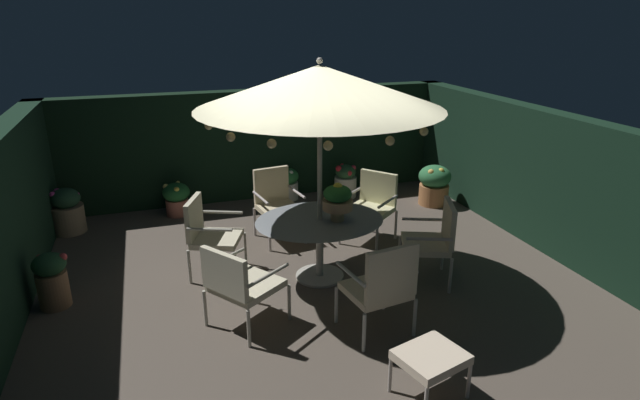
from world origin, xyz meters
TOP-DOWN VIEW (x-y plane):
  - ground_plane at (0.00, 0.00)m, footprint 6.87×6.74m
  - hedge_backdrop_rear at (0.00, 3.22)m, footprint 6.87×0.30m
  - hedge_backdrop_right at (3.28, 0.00)m, footprint 0.30×6.74m
  - patio_dining_table at (0.08, 0.03)m, footprint 1.53×1.28m
  - patio_umbrella at (0.08, 0.03)m, footprint 2.73×2.73m
  - centerpiece_planter at (0.27, -0.08)m, footprint 0.35×0.35m
  - patio_chair_north at (-0.12, 1.36)m, footprint 0.65×0.69m
  - patio_chair_northeast at (-1.16, 0.54)m, footprint 0.76×0.76m
  - patio_chair_east at (-1.02, -0.75)m, footprint 0.88×0.88m
  - patio_chair_southeast at (0.28, -1.31)m, footprint 0.69×0.67m
  - patio_chair_south at (1.33, -0.48)m, footprint 0.75×0.78m
  - patio_chair_southwest at (1.13, 0.87)m, footprint 0.86×0.85m
  - ottoman_footrest at (0.30, -2.24)m, footprint 0.63×0.58m
  - potted_plant_back_center at (1.43, 2.68)m, footprint 0.38×0.38m
  - potted_plant_left_near at (0.44, 2.89)m, footprint 0.40×0.40m
  - potted_plant_back_right at (-2.96, 2.49)m, footprint 0.46×0.46m
  - potted_plant_right_near at (-1.41, 2.70)m, footprint 0.42×0.42m
  - potted_plant_right_far at (2.70, 1.87)m, footprint 0.53×0.53m
  - potted_plant_front_corner at (-2.88, 0.30)m, footprint 0.36×0.35m

SIDE VIEW (x-z plane):
  - ground_plane at x=0.00m, z-range -0.02..0.00m
  - potted_plant_back_center at x=1.43m, z-range 0.00..0.57m
  - potted_plant_left_near at x=0.44m, z-range 0.02..0.56m
  - potted_plant_right_near at x=-1.41m, z-range 0.03..0.55m
  - potted_plant_back_right at x=-2.96m, z-range -0.01..0.66m
  - potted_plant_front_corner at x=-2.88m, z-range 0.02..0.65m
  - potted_plant_right_far at x=2.70m, z-range 0.02..0.68m
  - ottoman_footrest at x=0.30m, z-range 0.15..0.57m
  - patio_chair_east at x=-1.02m, z-range 0.07..0.98m
  - patio_chair_southwest at x=1.13m, z-range 0.07..1.02m
  - patio_chair_north at x=-0.12m, z-range 0.07..1.05m
  - patio_chair_northeast at x=-1.16m, z-range 0.08..1.05m
  - patio_chair_southeast at x=0.28m, z-range 0.06..1.07m
  - patio_chair_south at x=1.33m, z-range 0.08..1.07m
  - patio_dining_table at x=0.08m, z-range 0.23..0.99m
  - hedge_backdrop_rear at x=0.00m, z-range 0.00..1.84m
  - hedge_backdrop_right at x=3.28m, z-range 0.00..1.84m
  - centerpiece_planter at x=0.27m, z-range 0.79..1.25m
  - patio_umbrella at x=0.08m, z-range 0.99..3.58m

